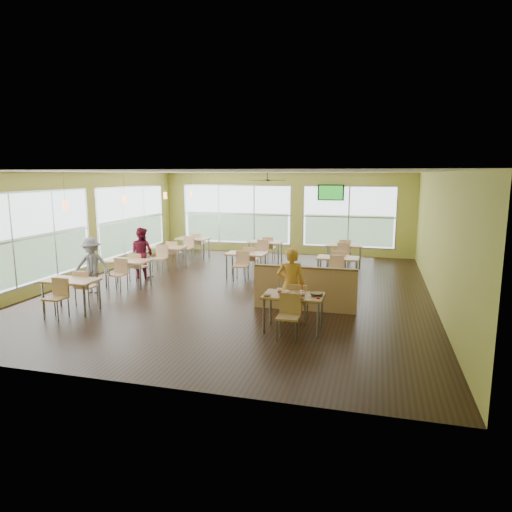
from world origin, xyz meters
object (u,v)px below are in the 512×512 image
man_plaid (291,285)px  food_basket (317,294)px  main_table (293,300)px  half_wall_divider (305,288)px

man_plaid → food_basket: (0.62, -0.51, -0.02)m
man_plaid → food_basket: 0.80m
main_table → food_basket: bearing=3.8°
main_table → food_basket: 0.49m
main_table → man_plaid: (-0.16, 0.54, 0.18)m
half_wall_divider → food_basket: size_ratio=8.80×
main_table → half_wall_divider: (0.00, 1.45, -0.11)m
man_plaid → food_basket: size_ratio=5.94×
half_wall_divider → food_basket: half_wall_divider is taller
half_wall_divider → food_basket: bearing=-72.0°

